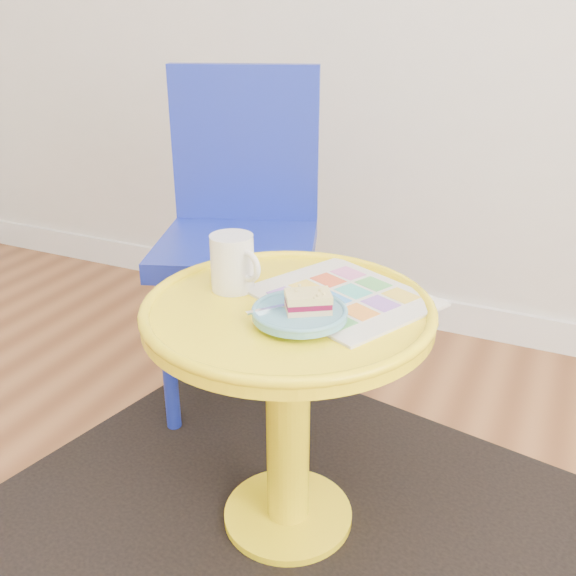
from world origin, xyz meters
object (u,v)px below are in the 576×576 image
at_px(side_table, 288,373).
at_px(mug, 233,261).
at_px(newspaper, 343,297).
at_px(plate, 300,314).
at_px(chair, 241,219).

distance_m(side_table, mug, 0.26).
relative_size(newspaper, mug, 2.61).
bearing_deg(plate, mug, 156.06).
bearing_deg(newspaper, mug, -140.85).
height_order(newspaper, mug, mug).
distance_m(chair, newspaper, 0.60).
distance_m(chair, plate, 0.67).
bearing_deg(newspaper, side_table, -109.90).
relative_size(chair, mug, 7.55).
bearing_deg(newspaper, chair, 164.85).
bearing_deg(newspaper, plate, -78.75).
height_order(side_table, newspaper, newspaper).
height_order(mug, plate, mug).
distance_m(newspaper, plate, 0.14).
height_order(chair, newspaper, chair).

